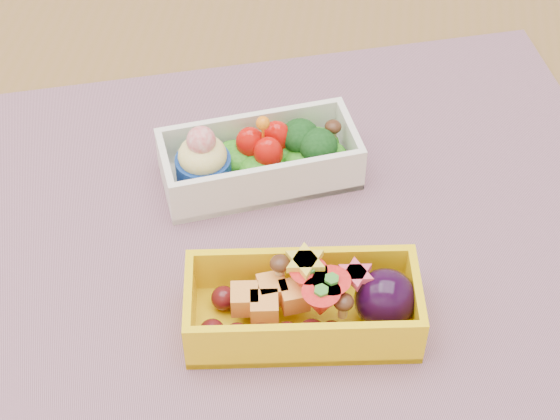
# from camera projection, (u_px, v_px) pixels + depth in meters

# --- Properties ---
(table) EXTENTS (1.20, 0.80, 0.75)m
(table) POSITION_uv_depth(u_px,v_px,m) (322.00, 309.00, 0.75)
(table) COLOR brown
(table) RESTS_ON ground
(placemat) EXTENTS (0.67, 0.59, 0.00)m
(placemat) POSITION_uv_depth(u_px,v_px,m) (269.00, 250.00, 0.66)
(placemat) COLOR gray
(placemat) RESTS_ON table
(bento_white) EXTENTS (0.16, 0.12, 0.06)m
(bento_white) POSITION_uv_depth(u_px,v_px,m) (259.00, 159.00, 0.70)
(bento_white) COLOR white
(bento_white) RESTS_ON placemat
(bento_yellow) EXTENTS (0.16, 0.09, 0.05)m
(bento_yellow) POSITION_uv_depth(u_px,v_px,m) (308.00, 305.00, 0.60)
(bento_yellow) COLOR yellow
(bento_yellow) RESTS_ON placemat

